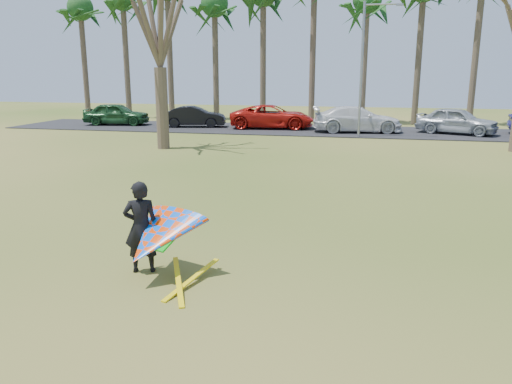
% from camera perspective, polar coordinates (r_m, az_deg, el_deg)
% --- Properties ---
extents(ground, '(100.00, 100.00, 0.00)m').
position_cam_1_polar(ground, '(10.76, -2.38, -8.16)').
color(ground, '#285011').
rests_on(ground, ground).
extents(parking_strip, '(46.00, 7.00, 0.06)m').
position_cam_1_polar(parking_strip, '(34.96, 8.43, 6.95)').
color(parking_strip, black).
rests_on(parking_strip, ground).
extents(palm_0, '(4.84, 4.84, 10.84)m').
position_cam_1_polar(palm_0, '(47.81, -19.44, 19.09)').
color(palm_0, '#47372B').
rests_on(palm_0, ground).
extents(palm_3, '(4.84, 4.84, 10.84)m').
position_cam_1_polar(palm_3, '(42.87, -4.76, 20.49)').
color(palm_3, brown).
rests_on(palm_3, ground).
extents(palm_6, '(4.84, 4.84, 10.84)m').
position_cam_1_polar(palm_6, '(40.97, 12.60, 20.55)').
color(palm_6, brown).
rests_on(palm_6, ground).
extents(bare_tree_left, '(6.60, 6.60, 9.70)m').
position_cam_1_polar(bare_tree_left, '(27.00, -11.16, 19.58)').
color(bare_tree_left, '#4E3E2F').
rests_on(bare_tree_left, ground).
extents(streetlight, '(2.28, 0.18, 8.00)m').
position_cam_1_polar(streetlight, '(31.64, 12.29, 14.16)').
color(streetlight, gray).
rests_on(streetlight, ground).
extents(car_0, '(5.07, 2.64, 1.65)m').
position_cam_1_polar(car_0, '(39.50, -15.65, 8.60)').
color(car_0, '#1C4621').
rests_on(car_0, parking_strip).
extents(car_1, '(4.74, 2.48, 1.49)m').
position_cam_1_polar(car_1, '(36.91, -7.07, 8.55)').
color(car_1, black).
rests_on(car_1, parking_strip).
extents(car_2, '(6.16, 3.30, 1.64)m').
position_cam_1_polar(car_2, '(35.73, 1.87, 8.61)').
color(car_2, '#B4160E').
rests_on(car_2, parking_strip).
extents(car_3, '(6.12, 3.25, 1.69)m').
position_cam_1_polar(car_3, '(34.09, 11.48, 8.14)').
color(car_3, silver).
rests_on(car_3, parking_strip).
extents(car_4, '(5.39, 3.77, 1.70)m').
position_cam_1_polar(car_4, '(34.95, 21.97, 7.58)').
color(car_4, '#989FA4').
rests_on(car_4, parking_strip).
extents(kite_flyer, '(2.13, 2.39, 2.05)m').
position_cam_1_polar(kite_flyer, '(9.99, -11.50, -4.92)').
color(kite_flyer, black).
rests_on(kite_flyer, ground).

